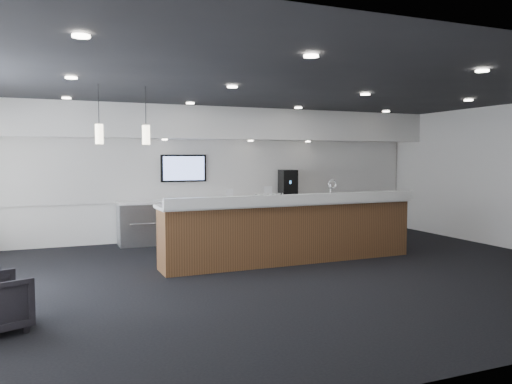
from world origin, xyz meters
name	(u,v)px	position (x,y,z in m)	size (l,w,h in m)	color
ground	(301,272)	(0.00, 0.00, 0.00)	(10.00, 10.00, 0.00)	black
ceiling	(303,89)	(0.00, 0.00, 3.00)	(10.00, 8.00, 0.02)	black
back_wall	(224,174)	(0.00, 4.00, 1.50)	(10.00, 0.02, 3.00)	white
soffit_bulkhead	(230,124)	(0.00, 3.55, 2.65)	(10.00, 0.90, 0.70)	silver
alcove_panel	(224,170)	(0.00, 3.97, 1.60)	(9.80, 0.06, 1.40)	silver
back_credenza	(229,219)	(0.00, 3.64, 0.48)	(5.06, 0.66, 0.95)	gray
wall_tv	(184,168)	(-1.00, 3.91, 1.65)	(1.05, 0.08, 0.62)	black
pendant_left	(144,135)	(-2.40, 0.80, 2.25)	(0.12, 0.12, 0.30)	#F3E3BE
pendant_right	(98,134)	(-3.10, 0.80, 2.25)	(0.12, 0.12, 0.30)	#F3E3BE
ceiling_can_lights	(303,91)	(0.00, 0.00, 2.97)	(7.00, 5.00, 0.02)	white
service_counter	(291,230)	(0.21, 0.83, 0.58)	(4.85, 0.90, 1.49)	#53331B
coffee_machine	(288,183)	(1.52, 3.66, 1.27)	(0.40, 0.51, 0.65)	black
info_sign_left	(230,194)	(-0.02, 3.53, 1.06)	(0.16, 0.02, 0.23)	white
info_sign_right	(268,192)	(0.94, 3.53, 1.08)	(0.20, 0.02, 0.26)	white
cup_0	(294,195)	(1.64, 3.54, 1.00)	(0.10, 0.10, 0.10)	white
cup_1	(289,195)	(1.50, 3.54, 1.00)	(0.10, 0.10, 0.10)	white
cup_2	(284,195)	(1.36, 3.54, 1.00)	(0.10, 0.10, 0.10)	white
cup_3	(279,195)	(1.22, 3.54, 1.00)	(0.10, 0.10, 0.10)	white
cup_4	(273,195)	(1.08, 3.54, 1.00)	(0.10, 0.10, 0.10)	white
cup_5	(268,195)	(0.94, 3.54, 1.00)	(0.10, 0.10, 0.10)	white
cup_6	(262,196)	(0.80, 3.54, 1.00)	(0.10, 0.10, 0.10)	white
cup_7	(257,196)	(0.66, 3.54, 1.00)	(0.10, 0.10, 0.10)	white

